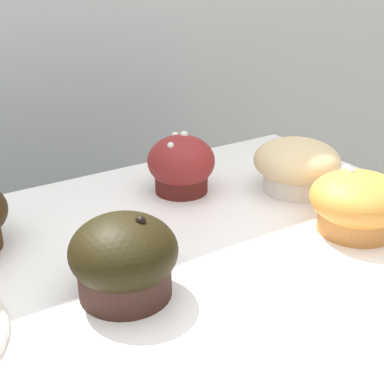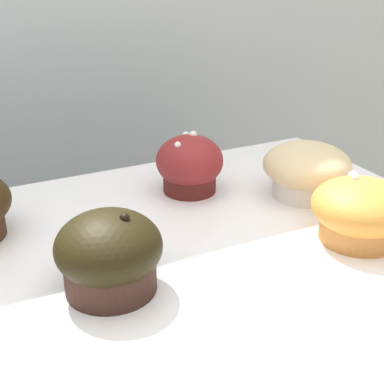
{
  "view_description": "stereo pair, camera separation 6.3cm",
  "coord_description": "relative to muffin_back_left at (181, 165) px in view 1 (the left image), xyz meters",
  "views": [
    {
      "loc": [
        -0.13,
        -0.38,
        1.24
      ],
      "look_at": [
        0.18,
        0.1,
        0.98
      ],
      "focal_mm": 50.0,
      "sensor_mm": 36.0,
      "label": 1
    },
    {
      "loc": [
        -0.08,
        -0.42,
        1.24
      ],
      "look_at": [
        0.18,
        0.1,
        0.98
      ],
      "focal_mm": 50.0,
      "sensor_mm": 36.0,
      "label": 2
    }
  ],
  "objects": [
    {
      "name": "muffin_back_left",
      "position": [
        0.0,
        0.0,
        0.0
      ],
      "size": [
        0.09,
        0.09,
        0.08
      ],
      "color": "#511A17",
      "rests_on": "display_counter"
    },
    {
      "name": "muffin_front_left",
      "position": [
        0.13,
        -0.08,
        -0.0
      ],
      "size": [
        0.12,
        0.12,
        0.07
      ],
      "color": "silver",
      "rests_on": "display_counter"
    },
    {
      "name": "muffin_front_right",
      "position": [
        0.11,
        -0.21,
        -0.0
      ],
      "size": [
        0.11,
        0.11,
        0.08
      ],
      "color": "#C97D3B",
      "rests_on": "display_counter"
    },
    {
      "name": "muffin_back_right",
      "position": [
        -0.17,
        -0.18,
        0.0
      ],
      "size": [
        0.1,
        0.1,
        0.08
      ],
      "color": "#361F19",
      "rests_on": "display_counter"
    }
  ]
}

